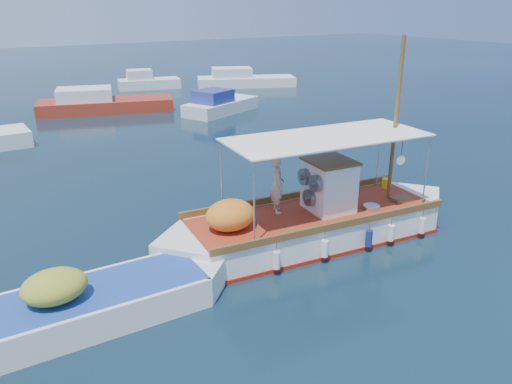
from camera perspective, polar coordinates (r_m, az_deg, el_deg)
ground at (r=16.02m, az=4.39°, el=-4.55°), size 160.00×160.00×0.00m
fishing_caique at (r=15.32m, az=6.35°, el=-3.62°), size 10.07×3.66×6.18m
dinghy at (r=12.30m, az=-17.93°, el=-12.23°), size 6.83×2.07×1.67m
bg_boat_n at (r=35.39m, az=-17.23°, el=9.57°), size 9.09×5.15×1.80m
bg_boat_ne at (r=33.48m, az=-4.18°, el=9.83°), size 5.93×4.14×1.80m
bg_boat_e at (r=44.48m, az=-1.47°, el=12.61°), size 8.71×5.81×1.80m
bg_boat_far_n at (r=44.20m, az=-12.33°, el=12.10°), size 5.40×3.13×1.80m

